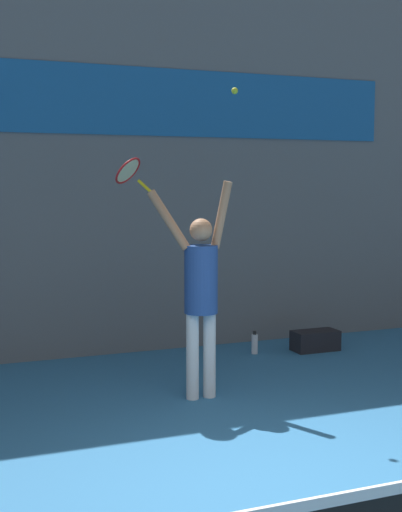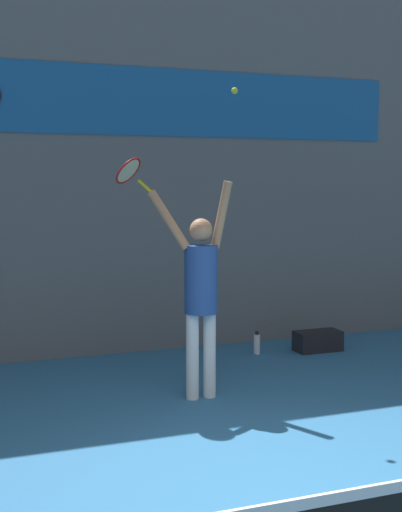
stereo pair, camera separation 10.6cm
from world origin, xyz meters
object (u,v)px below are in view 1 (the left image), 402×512
object	(u,v)px
tennis_player	(201,287)
equipment_bag	(315,341)
tennis_ball	(235,91)
water_bottle	(255,344)
tennis_racket	(129,172)

from	to	relation	value
tennis_player	equipment_bag	xyz separation A→B (m)	(2.19, 1.38, -1.03)
equipment_bag	tennis_player	bearing A→B (deg)	-147.79
tennis_player	tennis_ball	distance (m)	1.99
tennis_ball	water_bottle	world-z (taller)	tennis_ball
tennis_player	water_bottle	size ratio (longest dim) A/B	7.56
tennis_player	equipment_bag	distance (m)	2.78
tennis_racket	tennis_ball	world-z (taller)	tennis_ball
tennis_player	water_bottle	world-z (taller)	tennis_player
water_bottle	tennis_ball	bearing A→B (deg)	-122.37
tennis_racket	water_bottle	size ratio (longest dim) A/B	1.39
tennis_player	tennis_racket	world-z (taller)	tennis_racket
tennis_ball	water_bottle	bearing A→B (deg)	57.63
tennis_racket	water_bottle	distance (m)	3.15
tennis_player	equipment_bag	bearing A→B (deg)	32.21
tennis_ball	water_bottle	xyz separation A→B (m)	(1.06, 1.68, -2.99)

